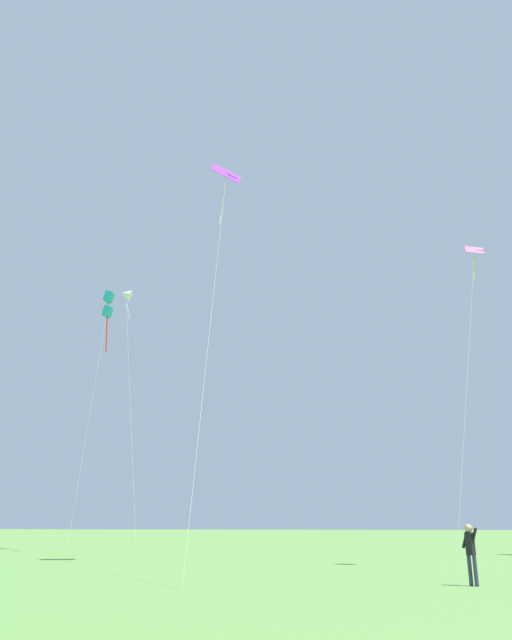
% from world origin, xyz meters
% --- Properties ---
extents(kite_purple_streamer, '(2.21, 10.90, 20.01)m').
position_xyz_m(kite_purple_streamer, '(-5.62, 24.91, 18.20)').
color(kite_purple_streamer, purple).
rests_on(kite_purple_streamer, ground_plane).
extents(kite_teal_box, '(1.86, 6.46, 18.31)m').
position_xyz_m(kite_teal_box, '(-17.80, 38.14, 17.14)').
color(kite_teal_box, teal).
rests_on(kite_teal_box, ground_plane).
extents(kite_pink_low, '(3.14, 5.45, 14.06)m').
position_xyz_m(kite_pink_low, '(6.05, 24.67, 12.51)').
color(kite_pink_low, pink).
rests_on(kite_pink_low, ground_plane).
extents(kite_white_distant, '(4.34, 5.58, 17.15)m').
position_xyz_m(kite_white_distant, '(-14.96, 34.81, 16.62)').
color(kite_white_distant, white).
rests_on(kite_white_distant, ground_plane).
extents(person_far_back, '(0.49, 0.40, 1.71)m').
position_xyz_m(person_far_back, '(3.87, 17.80, 1.03)').
color(person_far_back, '#2D3351').
rests_on(person_far_back, ground_plane).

